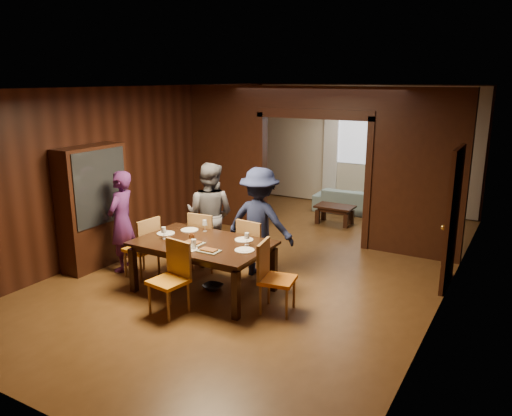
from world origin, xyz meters
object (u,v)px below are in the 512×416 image
Objects in this scene: hutch at (93,207)px; person_navy at (260,222)px; dining_table at (203,267)px; chair_near at (168,279)px; person_grey at (210,215)px; sofa at (356,201)px; chair_far_l at (207,240)px; chair_far_r at (256,248)px; chair_left at (141,247)px; chair_right at (278,278)px; coffee_table at (335,215)px; person_purple at (122,221)px.

person_navy is at bearing 21.29° from hutch.
chair_near is at bearing -88.57° from dining_table.
person_grey is 0.92× the size of sofa.
dining_table is at bearing 116.70° from chair_far_l.
person_grey is 1.00× the size of person_navy.
dining_table is at bearing 67.69° from chair_far_r.
chair_left is at bearing 30.14° from person_navy.
sofa is 5.61m from chair_left.
person_navy is at bearing -171.51° from chair_far_l.
sofa is 4.67m from chair_far_l.
hutch is at bearing 167.73° from chair_near.
chair_right is at bearing 149.27° from chair_far_l.
chair_near is at bearing 63.61° from chair_left.
person_navy reaches higher than sofa.
chair_right is at bearing 96.55° from chair_left.
chair_right is 3.45m from hutch.
person_navy is 2.15× the size of coffee_table.
dining_table is (0.53, -0.94, -0.49)m from person_grey.
chair_left is 1.05m from chair_far_l.
chair_left reaches higher than coffee_table.
person_navy is 1.87m from chair_near.
chair_far_l is (-0.87, -0.21, -0.38)m from person_navy.
person_navy reaches higher than chair_right.
chair_near is (0.02, -0.81, 0.10)m from dining_table.
chair_left is at bearing 43.73° from chair_far_l.
person_purple is 2.22m from person_navy.
person_grey is at bearing -2.94° from chair_far_r.
person_purple is at bearing -115.87° from coffee_table.
person_grey reaches higher than chair_left.
dining_table reaches higher than sofa.
sofa is at bearing -86.22° from chair_far_r.
person_purple is 1.69m from dining_table.
chair_far_l is (-0.87, -3.47, 0.28)m from coffee_table.
chair_right reaches higher than dining_table.
person_grey is 0.92m from person_navy.
dining_table is (-0.49, -5.34, 0.10)m from sofa.
chair_far_r reaches higher than coffee_table.
person_purple is 2.21m from chair_far_r.
dining_table is at bearing 99.17° from chair_near.
person_purple is at bearing 28.24° from person_grey.
person_purple is 2.04× the size of coffee_table.
chair_near is 2.39m from hutch.
person_purple is at bearing -92.51° from chair_left.
chair_near is (-0.47, -6.15, 0.21)m from sofa.
person_purple is 1.68× the size of chair_near.
chair_left is at bearing -110.17° from coffee_table.
person_grey reaches higher than sofa.
chair_far_r reaches higher than sofa.
person_grey is 1.78× the size of chair_left.
hutch is (-0.54, -0.07, 0.18)m from person_purple.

